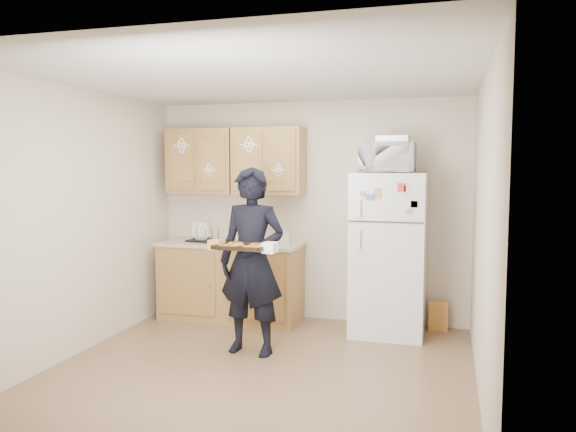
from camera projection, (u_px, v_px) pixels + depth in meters
The scene contains 23 objects.
floor at pixel (259, 371), 4.85m from camera, with size 3.60×3.60×0.00m, color brown.
ceiling at pixel (258, 77), 4.63m from camera, with size 3.60×3.60×0.00m, color beige.
wall_back at pixel (309, 211), 6.47m from camera, with size 3.60×0.04×2.50m, color beige.
wall_front at pixel (150, 263), 3.02m from camera, with size 3.60×0.04×2.50m, color beige.
wall_left at pixel (76, 222), 5.24m from camera, with size 0.04×3.60×2.50m, color beige.
wall_right at pixel (483, 235), 4.25m from camera, with size 0.04×3.60×2.50m, color beige.
refrigerator at pixel (389, 254), 5.89m from camera, with size 0.75×0.70×1.70m, color silver.
base_cabinet at pixel (231, 282), 6.47m from camera, with size 1.60×0.60×0.86m, color brown.
countertop at pixel (231, 244), 6.43m from camera, with size 1.64×0.64×0.04m, color tan.
upper_cab_left at pixel (202, 161), 6.58m from camera, with size 0.80×0.33×0.75m, color brown.
upper_cab_right at pixel (269, 161), 6.36m from camera, with size 0.80×0.33×0.75m, color brown.
cereal_box at pixel (438, 316), 6.04m from camera, with size 0.20×0.07×0.32m, color #E3B650.
person at pixel (252, 261), 5.26m from camera, with size 0.64×0.42×1.76m, color black.
baking_tray at pixel (243, 247), 4.95m from camera, with size 0.46×0.34×0.04m, color black.
pizza_front_left at pixel (228, 246), 4.92m from camera, with size 0.15×0.15×0.02m, color orange.
pizza_front_right at pixel (250, 247), 4.84m from camera, with size 0.15×0.15×0.02m, color orange.
pizza_back_left at pixel (236, 244), 5.06m from camera, with size 0.15×0.15×0.02m, color orange.
pizza_back_right at pixel (257, 245), 4.99m from camera, with size 0.15×0.15×0.02m, color orange.
microwave at pixel (388, 158), 5.76m from camera, with size 0.56×0.38×0.31m, color silver.
foil_pan at pixel (393, 139), 5.75m from camera, with size 0.33×0.23×0.07m, color silver.
dish_rack at pixel (206, 235), 6.49m from camera, with size 0.38×0.29×0.15m, color black.
bowl at pixel (202, 237), 6.50m from camera, with size 0.22×0.22×0.05m, color white.
soap_bottle at pixel (284, 236), 6.13m from camera, with size 0.09×0.10×0.21m, color silver.
Camera 1 is at (1.54, -4.46, 1.77)m, focal length 35.00 mm.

